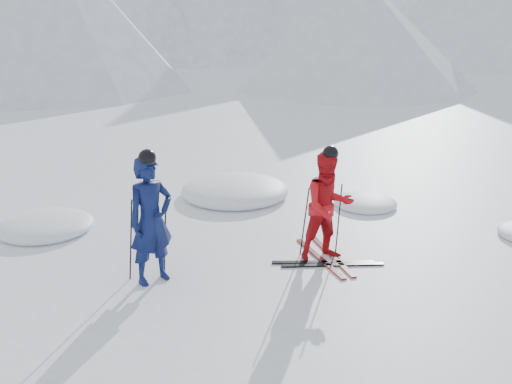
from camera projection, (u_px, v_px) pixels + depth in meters
name	position (u px, v px, depth m)	size (l,w,h in m)	color
ground	(347.00, 250.00, 9.53)	(160.00, 160.00, 0.00)	white
skier_blue	(151.00, 221.00, 8.12)	(0.72, 0.47, 1.98)	#0B1545
skier_red	(328.00, 207.00, 8.94)	(0.90, 0.70, 1.84)	red
pole_blue_left	(131.00, 240.00, 8.25)	(0.02, 0.02, 1.32)	black
pole_blue_right	(165.00, 233.00, 8.53)	(0.02, 0.02, 1.32)	black
pole_red_left	(305.00, 221.00, 9.15)	(0.02, 0.02, 1.23)	black
pole_red_right	(339.00, 219.00, 9.27)	(0.02, 0.02, 1.23)	black
ski_worn_left	(320.00, 258.00, 9.18)	(0.09, 1.70, 0.03)	black
ski_worn_right	(332.00, 256.00, 9.26)	(0.09, 1.70, 0.03)	black
ski_loose_a	(323.00, 262.00, 9.01)	(0.09, 1.70, 0.03)	black
ski_loose_b	(333.00, 265.00, 8.91)	(0.09, 1.70, 0.03)	black
snow_lumps	(230.00, 206.00, 11.77)	(9.98, 6.23, 0.54)	white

